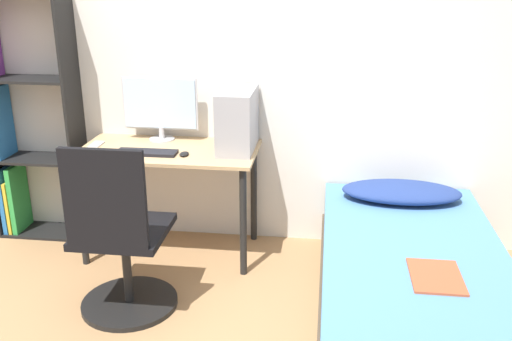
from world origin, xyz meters
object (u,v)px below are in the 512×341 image
bed (410,284)px  office_chair (121,249)px  bookshelf (20,128)px  keyboard (147,152)px  monitor (160,106)px  pc_tower (237,120)px

bed → office_chair: bearing=-175.2°
bookshelf → office_chair: 1.42m
keyboard → monitor: bearing=88.8°
pc_tower → monitor: bearing=165.6°
monitor → keyboard: monitor is taller
bookshelf → bed: size_ratio=0.93×
office_chair → keyboard: (-0.03, 0.63, 0.35)m
pc_tower → keyboard: bearing=-161.9°
bookshelf → monitor: bearing=2.1°
monitor → bed: bearing=-27.2°
office_chair → keyboard: office_chair is taller
office_chair → bed: office_chair is taller
office_chair → pc_tower: (0.51, 0.81, 0.53)m
bookshelf → pc_tower: bookshelf is taller
bookshelf → keyboard: 1.02m
bed → pc_tower: size_ratio=4.19×
office_chair → bookshelf: bearing=138.2°
monitor → office_chair: bearing=-88.5°
bed → monitor: (-1.58, 0.81, 0.74)m
office_chair → pc_tower: pc_tower is taller
keyboard → bookshelf: bearing=164.1°
bed → keyboard: (-1.59, 0.50, 0.52)m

